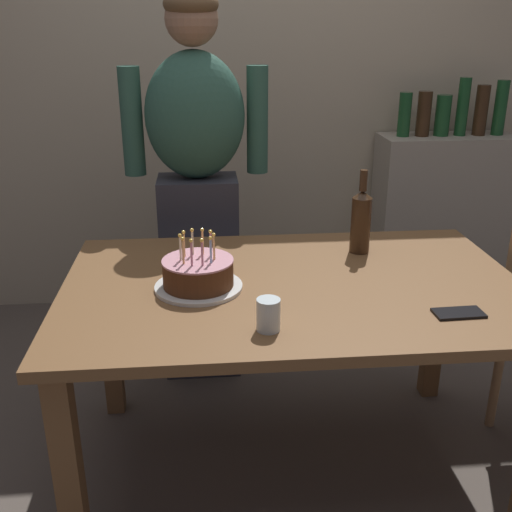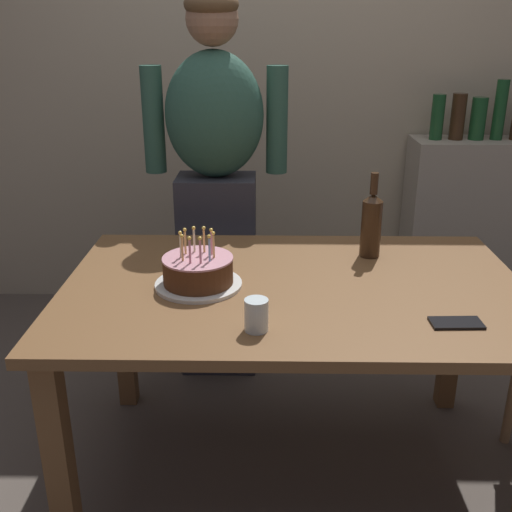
{
  "view_description": "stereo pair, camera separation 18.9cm",
  "coord_description": "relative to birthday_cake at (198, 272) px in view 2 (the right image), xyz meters",
  "views": [
    {
      "loc": [
        -0.28,
        -1.77,
        1.52
      ],
      "look_at": [
        -0.12,
        -0.01,
        0.84
      ],
      "focal_mm": 41.82,
      "sensor_mm": 36.0,
      "label": 1
    },
    {
      "loc": [
        -0.09,
        -1.78,
        1.52
      ],
      "look_at": [
        -0.12,
        -0.01,
        0.84
      ],
      "focal_mm": 41.82,
      "sensor_mm": 36.0,
      "label": 2
    }
  ],
  "objects": [
    {
      "name": "cell_phone",
      "position": [
        0.75,
        -0.25,
        -0.04
      ],
      "size": [
        0.15,
        0.08,
        0.01
      ],
      "primitive_type": "cube",
      "rotation": [
        0.0,
        0.0,
        0.04
      ],
      "color": "black",
      "rests_on": "dining_table"
    },
    {
      "name": "wine_bottle",
      "position": [
        0.59,
        0.28,
        0.08
      ],
      "size": [
        0.07,
        0.07,
        0.31
      ],
      "color": "#382314",
      "rests_on": "dining_table"
    },
    {
      "name": "back_wall",
      "position": [
        0.31,
        1.57,
        0.51
      ],
      "size": [
        5.2,
        0.1,
        2.6
      ],
      "primitive_type": "cube",
      "color": "tan",
      "rests_on": "ground_plane"
    },
    {
      "name": "dining_table",
      "position": [
        0.31,
        0.02,
        -0.14
      ],
      "size": [
        1.5,
        0.96,
        0.74
      ],
      "color": "brown",
      "rests_on": "ground_plane"
    },
    {
      "name": "shelf_cabinet",
      "position": [
        1.35,
        1.35,
        -0.28
      ],
      "size": [
        0.73,
        0.3,
        1.28
      ],
      "color": "#9E9384",
      "rests_on": "ground_plane"
    },
    {
      "name": "person_man_bearded",
      "position": [
        0.0,
        0.75,
        0.09
      ],
      "size": [
        0.61,
        0.27,
        1.66
      ],
      "rotation": [
        0.0,
        0.0,
        3.14
      ],
      "color": "#33333D",
      "rests_on": "ground_plane"
    },
    {
      "name": "water_glass_near",
      "position": [
        0.19,
        -0.3,
        -0.0
      ],
      "size": [
        0.07,
        0.07,
        0.09
      ],
      "primitive_type": "cylinder",
      "color": "silver",
      "rests_on": "dining_table"
    },
    {
      "name": "ground_plane",
      "position": [
        0.31,
        0.02,
        -0.79
      ],
      "size": [
        10.0,
        10.0,
        0.0
      ],
      "primitive_type": "plane",
      "color": "#564C44"
    },
    {
      "name": "birthday_cake",
      "position": [
        0.0,
        0.0,
        0.0
      ],
      "size": [
        0.28,
        0.28,
        0.19
      ],
      "color": "white",
      "rests_on": "dining_table"
    }
  ]
}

